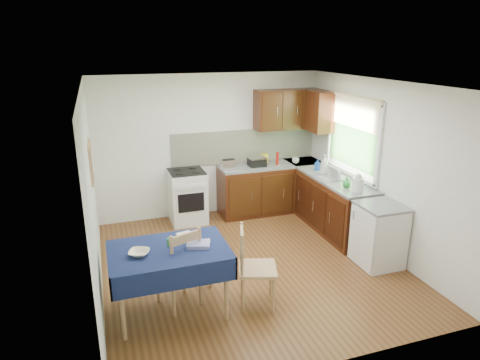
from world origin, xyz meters
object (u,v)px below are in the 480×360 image
object	(u,v)px
dish_rack	(333,177)
sandwich_press	(257,161)
chair_far	(180,265)
kettle	(358,183)
toaster	(228,164)
chair_near	(253,265)
dining_table	(169,257)

from	to	relation	value
dish_rack	sandwich_press	bearing A→B (deg)	115.47
sandwich_press	chair_far	bearing A→B (deg)	-146.82
chair_far	kettle	bearing A→B (deg)	173.14
toaster	chair_far	bearing A→B (deg)	-113.46
chair_near	kettle	bearing A→B (deg)	-47.29
dining_table	kettle	world-z (taller)	kettle
sandwich_press	dish_rack	distance (m)	1.41
chair_far	chair_near	world-z (taller)	chair_far
chair_far	sandwich_press	distance (m)	3.09
dining_table	chair_far	bearing A→B (deg)	40.18
chair_far	dining_table	bearing A→B (deg)	7.97
sandwich_press	kettle	size ratio (longest dim) A/B	1.04
chair_far	dish_rack	bearing A→B (deg)	-174.76
dining_table	toaster	distance (m)	2.88
dining_table	dish_rack	size ratio (longest dim) A/B	3.12
dining_table	toaster	bearing A→B (deg)	70.96
toaster	dish_rack	xyz separation A→B (m)	(1.44, -1.05, -0.06)
chair_far	toaster	world-z (taller)	toaster
chair_near	kettle	world-z (taller)	kettle
chair_near	dish_rack	xyz separation A→B (m)	(1.95, 1.58, 0.41)
dining_table	sandwich_press	size ratio (longest dim) A/B	4.60
chair_far	kettle	distance (m)	2.90
chair_far	toaster	size ratio (longest dim) A/B	4.09
toaster	kettle	world-z (taller)	kettle
dining_table	dish_rack	bearing A→B (deg)	37.58
chair_near	toaster	distance (m)	2.71
dish_rack	kettle	xyz separation A→B (m)	(0.01, -0.66, 0.10)
toaster	kettle	size ratio (longest dim) A/B	0.89
dining_table	chair_near	distance (m)	0.98
toaster	sandwich_press	bearing A→B (deg)	9.11
chair_near	sandwich_press	world-z (taller)	sandwich_press
dining_table	kettle	distance (m)	3.02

